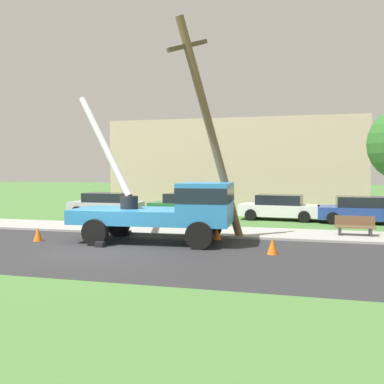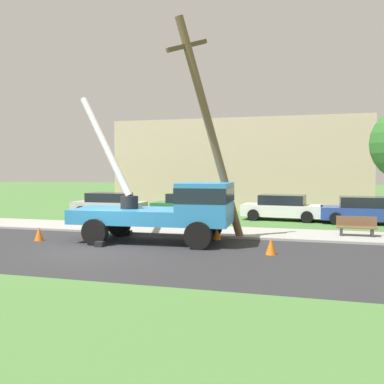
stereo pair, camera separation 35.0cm
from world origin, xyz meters
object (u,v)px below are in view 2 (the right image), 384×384
(utility_truck, at_px, (173,207))
(traffic_cone_behind, at_px, (39,234))
(traffic_cone_curbside, at_px, (217,233))
(parked_sedan_white, at_px, (282,207))
(parked_sedan_green, at_px, (189,205))
(parked_sedan_silver, at_px, (109,204))
(park_bench, at_px, (357,227))
(leaning_utility_pole, at_px, (210,130))
(traffic_cone_ahead, at_px, (271,246))
(parked_sedan_blue, at_px, (364,210))

(utility_truck, bearing_deg, traffic_cone_behind, -169.03)
(traffic_cone_behind, distance_m, traffic_cone_curbside, 7.16)
(traffic_cone_curbside, height_order, parked_sedan_white, parked_sedan_white)
(parked_sedan_white, bearing_deg, parked_sedan_green, -179.95)
(parked_sedan_green, bearing_deg, traffic_cone_behind, -109.04)
(traffic_cone_curbside, xyz_separation_m, parked_sedan_silver, (-8.35, 7.06, 0.43))
(traffic_cone_curbside, relative_size, park_bench, 0.35)
(traffic_cone_curbside, bearing_deg, park_bench, 19.96)
(parked_sedan_green, distance_m, parked_sedan_white, 5.44)
(utility_truck, bearing_deg, parked_sedan_white, 68.23)
(utility_truck, relative_size, leaning_utility_pole, 0.80)
(traffic_cone_curbside, distance_m, park_bench, 5.84)
(traffic_cone_ahead, relative_size, parked_sedan_white, 0.12)
(traffic_cone_behind, height_order, parked_sedan_white, parked_sedan_white)
(leaning_utility_pole, xyz_separation_m, traffic_cone_curbside, (0.16, 0.51, -4.12))
(parked_sedan_silver, height_order, park_bench, parked_sedan_silver)
(traffic_cone_ahead, height_order, park_bench, park_bench)
(park_bench, bearing_deg, parked_sedan_green, 147.22)
(parked_sedan_green, bearing_deg, leaning_utility_pole, -68.45)
(traffic_cone_behind, height_order, park_bench, park_bench)
(parked_sedan_silver, xyz_separation_m, parked_sedan_blue, (14.66, 0.15, 0.00))
(parked_sedan_white, bearing_deg, traffic_cone_behind, -131.85)
(traffic_cone_curbside, height_order, parked_sedan_green, parked_sedan_green)
(leaning_utility_pole, height_order, traffic_cone_curbside, leaning_utility_pole)
(utility_truck, bearing_deg, traffic_cone_ahead, -19.46)
(traffic_cone_curbside, bearing_deg, traffic_cone_ahead, -46.14)
(park_bench, bearing_deg, leaning_utility_pole, -156.12)
(traffic_cone_curbside, xyz_separation_m, park_bench, (5.49, 1.99, 0.18))
(traffic_cone_ahead, bearing_deg, traffic_cone_behind, 177.80)
(traffic_cone_curbside, distance_m, parked_sedan_blue, 9.59)
(traffic_cone_behind, relative_size, parked_sedan_silver, 0.13)
(parked_sedan_blue, bearing_deg, leaning_utility_pole, -129.97)
(utility_truck, relative_size, parked_sedan_blue, 1.57)
(traffic_cone_ahead, distance_m, park_bench, 5.46)
(parked_sedan_white, bearing_deg, traffic_cone_ahead, -87.86)
(traffic_cone_ahead, bearing_deg, utility_truck, 160.54)
(leaning_utility_pole, distance_m, park_bench, 7.32)
(traffic_cone_ahead, xyz_separation_m, traffic_cone_behind, (-9.24, 0.35, 0.00))
(parked_sedan_silver, height_order, parked_sedan_white, same)
(parked_sedan_white, bearing_deg, leaning_utility_pole, -104.92)
(utility_truck, xyz_separation_m, parked_sedan_white, (3.54, 8.86, -0.70))
(leaning_utility_pole, relative_size, traffic_cone_ahead, 15.35)
(traffic_cone_behind, bearing_deg, traffic_cone_ahead, -2.20)
(utility_truck, bearing_deg, parked_sedan_silver, 129.92)
(leaning_utility_pole, relative_size, parked_sedan_silver, 1.94)
(traffic_cone_curbside, height_order, parked_sedan_silver, parked_sedan_silver)
(leaning_utility_pole, bearing_deg, parked_sedan_blue, 50.03)
(utility_truck, relative_size, parked_sedan_green, 1.56)
(parked_sedan_silver, bearing_deg, leaning_utility_pole, -42.71)
(utility_truck, distance_m, parked_sedan_blue, 11.44)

